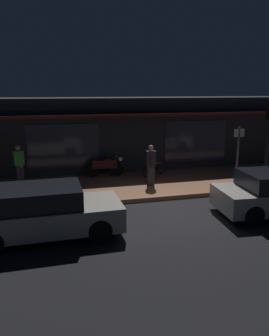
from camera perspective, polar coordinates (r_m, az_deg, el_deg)
The scene contains 10 objects.
ground_plane at distance 11.29m, azimuth 5.98°, elevation -7.26°, with size 60.00×60.00×0.00m, color black.
sidewalk_slab at distance 13.97m, azimuth 1.72°, elevation -2.81°, with size 18.00×4.00×0.15m, color brown.
storefront_building at distance 16.84m, azimuth -1.46°, elevation 5.98°, with size 18.00×3.30×3.60m.
motorcycle at distance 14.83m, azimuth -5.08°, elevation 0.38°, with size 1.70×0.55×0.97m.
bicycle_parked at distance 14.97m, azimuth 3.54°, elevation -0.01°, with size 1.42×0.93×0.91m.
person_photographer at distance 14.13m, azimuth -19.31°, elevation 0.61°, with size 0.43×0.60×1.67m.
person_bystander at distance 13.31m, azimuth 2.85°, elevation 0.61°, with size 0.40×0.62×1.67m.
sign_post at distance 13.84m, azimuth 17.42°, elevation 2.54°, with size 0.44×0.09×2.40m.
traffic_light_pole at distance 13.09m, azimuth 22.24°, elevation 5.86°, with size 0.24×0.33×3.60m.
parked_car_near at distance 9.45m, azimuth -15.25°, elevation -7.30°, with size 4.12×1.81×1.42m.
Camera 1 is at (-3.75, -9.88, 3.95)m, focal length 35.27 mm.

